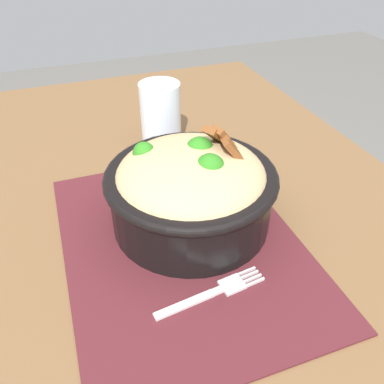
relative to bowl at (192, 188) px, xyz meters
The scene contains 5 objects.
table 0.14m from the bowl, 94.23° to the right, with size 1.14×0.79×0.75m.
placemat 0.07m from the bowl, 38.96° to the right, with size 0.38×0.29×0.00m, color #47191E.
bowl is the anchor object (origin of this frame).
fork 0.13m from the bowl, ahead, with size 0.03×0.13×0.00m.
drinking_glass 0.21m from the bowl, behind, with size 0.07×0.07×0.11m.
Camera 1 is at (0.38, -0.09, 1.10)m, focal length 37.12 mm.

